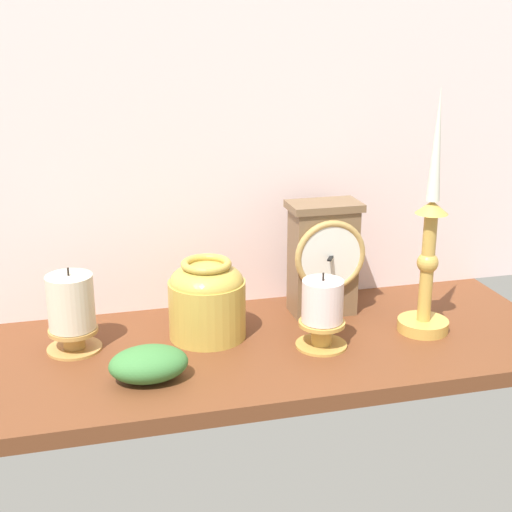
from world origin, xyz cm
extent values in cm
cube|color=brown|center=(0.00, 0.00, -1.20)|extent=(100.00, 36.00, 2.40)
cube|color=silver|center=(0.00, 18.50, 32.50)|extent=(120.00, 2.00, 65.00)
cube|color=brown|center=(16.56, 9.47, 8.84)|extent=(10.39, 6.19, 17.69)
cube|color=brown|center=(16.56, 9.47, 18.29)|extent=(11.64, 6.94, 1.20)
torus|color=tan|center=(16.56, 5.97, 10.92)|extent=(11.85, 1.08, 11.85)
cylinder|color=silver|center=(16.56, 5.87, 10.92)|extent=(9.91, 0.40, 9.91)
cube|color=black|center=(16.56, 5.57, 10.92)|extent=(2.46, 3.54, 0.30)
cylinder|color=gold|center=(29.48, -1.90, 0.90)|extent=(7.98, 7.98, 1.80)
cylinder|color=gold|center=(29.48, -1.90, 10.45)|extent=(2.07, 2.07, 17.30)
sphere|color=gold|center=(29.48, -1.90, 11.32)|extent=(3.31, 3.31, 3.31)
cone|color=gold|center=(29.48, -1.90, 20.10)|extent=(4.98, 4.98, 2.00)
cone|color=silver|center=(29.48, -1.90, 29.56)|extent=(2.08, 2.08, 16.93)
cylinder|color=gold|center=(-3.80, 4.52, 4.51)|extent=(11.84, 11.84, 9.01)
ellipsoid|color=gold|center=(-3.80, 4.52, 9.01)|extent=(11.25, 11.25, 5.63)
torus|color=gold|center=(-3.80, 4.52, 11.83)|extent=(7.69, 7.69, 1.17)
cylinder|color=#BB8C48|center=(-23.94, 4.82, 1.56)|extent=(3.25, 3.25, 3.11)
cylinder|color=#BB8C48|center=(-23.94, 4.82, 0.40)|extent=(8.11, 8.11, 0.80)
cylinder|color=#BB8C48|center=(-23.94, 4.82, 3.11)|extent=(7.30, 7.30, 0.60)
cylinder|color=beige|center=(-23.94, 4.82, 7.60)|extent=(6.83, 6.83, 8.17)
cylinder|color=black|center=(-23.94, 4.82, 12.28)|extent=(0.30, 0.30, 1.20)
cylinder|color=#C19445|center=(12.05, -3.34, 1.88)|extent=(3.11, 3.11, 3.75)
cylinder|color=#C19445|center=(12.05, -3.34, 0.40)|extent=(7.78, 7.78, 0.80)
cylinder|color=#C19445|center=(12.05, -3.34, 3.75)|extent=(7.00, 7.00, 0.60)
cylinder|color=silver|center=(12.05, -3.34, 7.32)|extent=(6.16, 6.16, 6.34)
cylinder|color=black|center=(12.05, -3.34, 11.09)|extent=(0.30, 0.30, 1.20)
ellipsoid|color=#3B7839|center=(-14.26, -7.63, 2.41)|extent=(10.82, 7.57, 4.83)
camera|label=1|loc=(-22.52, -97.73, 47.44)|focal=51.22mm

